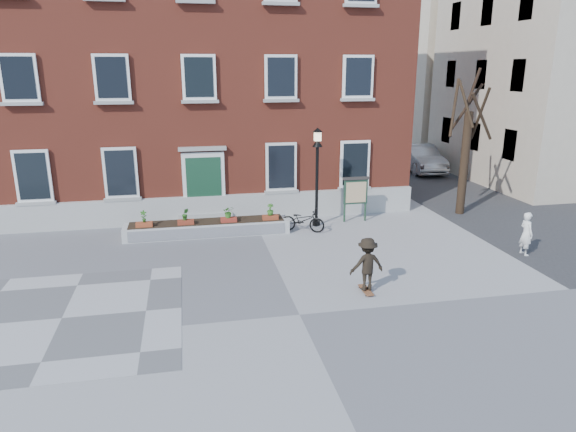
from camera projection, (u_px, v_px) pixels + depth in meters
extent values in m
plane|color=gray|center=(300.00, 315.00, 13.28)|extent=(100.00, 100.00, 0.00)
cube|color=#575659|center=(62.00, 318.00, 13.08)|extent=(6.00, 6.00, 0.01)
imported|color=black|center=(302.00, 220.00, 19.92)|extent=(1.84, 1.32, 0.92)
imported|color=#A7A9AB|center=(420.00, 158.00, 31.44)|extent=(2.09, 5.08, 1.64)
imported|color=silver|center=(526.00, 234.00, 17.36)|extent=(0.38, 0.56, 1.50)
cube|color=#953A28|center=(195.00, 71.00, 24.41)|extent=(18.00, 10.00, 12.00)
cube|color=#ABABA6|center=(205.00, 209.00, 21.11)|extent=(18.00, 0.24, 1.10)
cube|color=#9C9C97|center=(206.00, 221.00, 21.11)|extent=(2.60, 0.80, 0.20)
cube|color=#9A9B96|center=(205.00, 215.00, 21.20)|extent=(2.20, 0.50, 0.20)
cube|color=silver|center=(204.00, 183.00, 20.84)|extent=(1.70, 0.12, 2.50)
cube|color=#153B26|center=(204.00, 186.00, 20.82)|extent=(1.40, 0.06, 2.30)
cube|color=#959591|center=(202.00, 149.00, 20.41)|extent=(1.90, 0.25, 0.15)
cube|color=white|center=(33.00, 176.00, 19.45)|extent=(1.30, 0.10, 2.00)
cube|color=black|center=(33.00, 176.00, 19.40)|extent=(1.08, 0.04, 1.78)
cube|color=#A0A09B|center=(36.00, 203.00, 19.69)|extent=(1.44, 0.20, 0.12)
cube|color=white|center=(19.00, 78.00, 18.45)|extent=(1.30, 0.10, 1.70)
cube|color=black|center=(19.00, 78.00, 18.40)|extent=(1.08, 0.04, 1.48)
cube|color=#9E9E99|center=(22.00, 104.00, 18.65)|extent=(1.44, 0.20, 0.12)
cube|color=silver|center=(121.00, 173.00, 20.06)|extent=(1.30, 0.10, 2.00)
cube|color=black|center=(121.00, 173.00, 20.01)|extent=(1.08, 0.04, 1.78)
cube|color=#959591|center=(123.00, 199.00, 20.30)|extent=(1.44, 0.20, 0.12)
cube|color=white|center=(112.00, 78.00, 19.06)|extent=(1.30, 0.10, 1.70)
cube|color=black|center=(112.00, 78.00, 19.01)|extent=(1.08, 0.04, 1.48)
cube|color=#979792|center=(114.00, 103.00, 19.25)|extent=(1.44, 0.20, 0.12)
cube|color=white|center=(199.00, 77.00, 19.66)|extent=(1.30, 0.10, 1.70)
cube|color=black|center=(199.00, 77.00, 19.62)|extent=(1.08, 0.04, 1.48)
cube|color=#9E9E99|center=(200.00, 102.00, 19.86)|extent=(1.44, 0.20, 0.12)
cube|color=gray|center=(195.00, 2.00, 18.86)|extent=(1.44, 0.20, 0.12)
cube|color=silver|center=(281.00, 167.00, 21.27)|extent=(1.30, 0.10, 2.00)
cube|color=black|center=(281.00, 167.00, 21.23)|extent=(1.08, 0.04, 1.78)
cube|color=#9C9C97|center=(282.00, 192.00, 21.51)|extent=(1.44, 0.20, 0.12)
cube|color=white|center=(281.00, 77.00, 20.27)|extent=(1.30, 0.10, 1.70)
cube|color=black|center=(281.00, 77.00, 20.22)|extent=(1.08, 0.04, 1.48)
cube|color=#959591|center=(281.00, 101.00, 20.47)|extent=(1.44, 0.20, 0.12)
cube|color=#9B9B96|center=(281.00, 4.00, 19.47)|extent=(1.44, 0.20, 0.12)
cube|color=white|center=(355.00, 164.00, 21.88)|extent=(1.30, 0.10, 2.00)
cube|color=black|center=(355.00, 164.00, 21.83)|extent=(1.08, 0.04, 1.78)
cube|color=#A1A19C|center=(354.00, 188.00, 22.12)|extent=(1.44, 0.20, 0.12)
cube|color=white|center=(358.00, 77.00, 20.88)|extent=(1.30, 0.10, 1.70)
cube|color=black|center=(358.00, 77.00, 20.83)|extent=(1.08, 0.04, 1.48)
cube|color=#A7A6A1|center=(358.00, 100.00, 21.08)|extent=(1.44, 0.20, 0.12)
cube|color=#A5A5A0|center=(361.00, 6.00, 20.07)|extent=(1.44, 0.20, 0.12)
cube|color=beige|center=(207.00, 228.00, 19.61)|extent=(6.20, 1.10, 0.50)
cube|color=#AFAFAF|center=(208.00, 233.00, 19.08)|extent=(5.80, 0.02, 0.40)
cube|color=black|center=(207.00, 222.00, 19.54)|extent=(5.80, 0.90, 0.06)
cube|color=#943E20|center=(144.00, 225.00, 18.84)|extent=(0.60, 0.25, 0.20)
imported|color=#275C1B|center=(144.00, 216.00, 18.75)|extent=(0.24, 0.24, 0.45)
cube|color=maroon|center=(186.00, 222.00, 19.12)|extent=(0.60, 0.25, 0.20)
imported|color=#27611D|center=(185.00, 214.00, 19.03)|extent=(0.25, 0.25, 0.45)
cube|color=maroon|center=(229.00, 220.00, 19.43)|extent=(0.60, 0.25, 0.20)
imported|color=#316E21|center=(228.00, 212.00, 19.34)|extent=(0.40, 0.40, 0.45)
cube|color=brown|center=(270.00, 218.00, 19.73)|extent=(0.60, 0.25, 0.20)
imported|color=#2F671E|center=(270.00, 210.00, 19.64)|extent=(0.25, 0.25, 0.45)
cylinder|color=#302115|center=(464.00, 164.00, 21.91)|extent=(0.36, 0.36, 4.40)
cylinder|color=black|center=(480.00, 114.00, 21.42)|extent=(0.12, 1.12, 2.23)
cylinder|color=black|center=(467.00, 107.00, 21.78)|extent=(1.18, 0.49, 1.97)
cylinder|color=#2F2115|center=(454.00, 107.00, 21.50)|extent=(0.88, 1.14, 2.35)
cylinder|color=#312216|center=(466.00, 104.00, 20.94)|extent=(0.60, 0.77, 1.90)
cylinder|color=black|center=(482.00, 117.00, 20.79)|extent=(1.39, 0.55, 1.95)
cylinder|color=black|center=(473.00, 87.00, 21.18)|extent=(0.43, 0.48, 1.58)
cube|color=#353538|center=(422.00, 168.00, 32.50)|extent=(8.00, 36.00, 0.01)
cube|color=#BDAF98|center=(566.00, 51.00, 27.93)|extent=(10.00, 11.00, 14.00)
cube|color=beige|center=(455.00, 63.00, 39.37)|extent=(10.00, 11.00, 13.00)
cube|color=black|center=(510.00, 145.00, 25.23)|extent=(0.08, 1.00, 1.50)
cube|color=black|center=(475.00, 137.00, 28.24)|extent=(0.08, 1.00, 1.50)
cube|color=black|center=(447.00, 130.00, 31.25)|extent=(0.08, 1.00, 1.50)
cube|color=black|center=(519.00, 75.00, 24.31)|extent=(0.08, 1.00, 1.50)
cube|color=black|center=(481.00, 75.00, 27.32)|extent=(0.08, 1.00, 1.50)
cube|color=black|center=(451.00, 74.00, 30.33)|extent=(0.08, 1.00, 1.50)
cube|color=black|center=(527.00, 3.00, 23.42)|extent=(0.08, 1.00, 1.50)
cube|color=black|center=(488.00, 10.00, 26.43)|extent=(0.08, 1.00, 1.50)
cube|color=black|center=(456.00, 16.00, 29.44)|extent=(0.08, 1.00, 1.50)
cylinder|color=black|center=(316.00, 223.00, 20.78)|extent=(0.32, 0.32, 0.20)
cylinder|color=black|center=(317.00, 187.00, 20.37)|extent=(0.12, 0.12, 3.20)
cone|color=black|center=(317.00, 143.00, 19.88)|extent=(0.40, 0.40, 0.30)
cube|color=#FFEBBB|center=(318.00, 136.00, 19.81)|extent=(0.24, 0.24, 0.34)
cone|color=black|center=(318.00, 130.00, 19.74)|extent=(0.40, 0.40, 0.16)
cylinder|color=#1B3623|center=(345.00, 201.00, 21.03)|extent=(0.08, 0.08, 1.80)
cylinder|color=#1A3522|center=(366.00, 200.00, 21.20)|extent=(0.08, 0.08, 1.80)
cube|color=#193324|center=(356.00, 192.00, 21.02)|extent=(1.00, 0.10, 1.00)
cube|color=beige|center=(356.00, 192.00, 20.96)|extent=(0.85, 0.02, 0.85)
cube|color=#34302D|center=(356.00, 178.00, 20.86)|extent=(1.10, 0.16, 0.10)
cube|color=brown|center=(366.00, 290.00, 14.62)|extent=(0.22, 0.78, 0.03)
cylinder|color=black|center=(366.00, 295.00, 14.35)|extent=(0.03, 0.05, 0.05)
cylinder|color=black|center=(372.00, 295.00, 14.38)|extent=(0.03, 0.05, 0.05)
cylinder|color=black|center=(360.00, 287.00, 14.88)|extent=(0.03, 0.05, 0.05)
cylinder|color=black|center=(365.00, 287.00, 14.91)|extent=(0.03, 0.05, 0.05)
imported|color=black|center=(367.00, 264.00, 14.40)|extent=(1.04, 0.65, 1.54)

